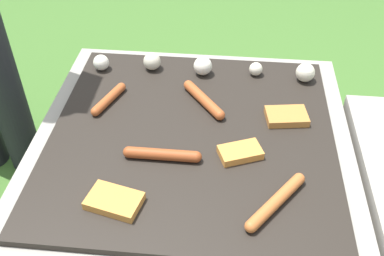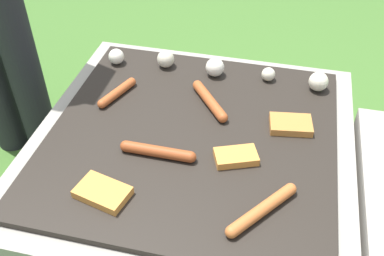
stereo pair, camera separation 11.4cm
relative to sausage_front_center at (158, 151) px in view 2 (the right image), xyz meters
The scene contains 10 objects.
ground_plane 0.44m from the sausage_front_center, 57.09° to the left, with size 14.00×14.00×0.00m, color #3D6628.
grill 0.25m from the sausage_front_center, 57.09° to the left, with size 0.82×0.82×0.41m.
sausage_mid_left 0.27m from the sausage_front_center, 131.36° to the left, with size 0.07×0.14×0.02m.
sausage_front_center is the anchor object (origin of this frame).
sausage_back_center 0.29m from the sausage_front_center, 24.01° to the right, with size 0.14×0.17×0.03m.
sausage_back_left 0.24m from the sausage_front_center, 70.11° to the left, with size 0.12×0.15×0.03m.
bread_slice_center 0.17m from the sausage_front_center, 119.23° to the right, with size 0.13×0.10×0.02m.
bread_slice_left 0.36m from the sausage_front_center, 30.38° to the left, with size 0.12×0.09×0.02m.
bread_slice_right 0.19m from the sausage_front_center, ahead, with size 0.12×0.09×0.02m.
mushroom_row 0.38m from the sausage_front_center, 78.60° to the left, with size 0.66×0.07×0.06m.
Camera 2 is at (0.20, -0.84, 1.18)m, focal length 42.00 mm.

